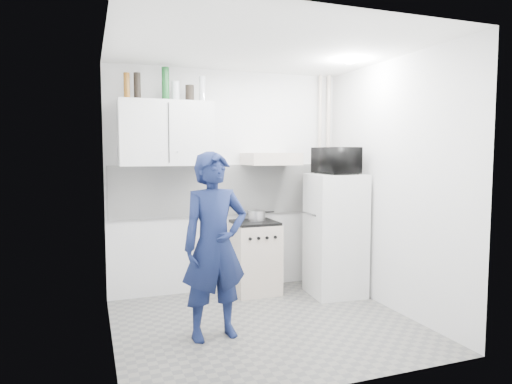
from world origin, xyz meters
name	(u,v)px	position (x,y,z in m)	size (l,w,h in m)	color
floor	(266,325)	(0.00, 0.00, 0.00)	(2.80, 2.80, 0.00)	slate
ceiling	(267,47)	(0.00, 0.00, 2.60)	(2.80, 2.80, 0.00)	white
wall_back	(228,182)	(0.00, 1.25, 1.30)	(2.80, 2.80, 0.00)	silver
wall_left	(109,194)	(-1.40, 0.00, 1.30)	(2.60, 2.60, 0.00)	silver
wall_right	(392,186)	(1.40, 0.00, 1.30)	(2.60, 2.60, 0.00)	silver
person	(215,246)	(-0.53, -0.11, 0.83)	(0.60, 0.39, 1.65)	#131D44
stove	(255,258)	(0.25, 1.00, 0.41)	(0.51, 0.51, 0.82)	beige
fridge	(335,235)	(1.10, 0.62, 0.70)	(0.58, 0.58, 1.40)	silver
stove_top	(255,222)	(0.25, 1.00, 0.83)	(0.49, 0.49, 0.03)	black
saucepan	(257,215)	(0.30, 1.07, 0.90)	(0.21, 0.21, 0.11)	silver
microwave	(336,161)	(1.10, 0.62, 1.55)	(0.37, 0.55, 0.30)	black
bottle_a	(127,86)	(-1.15, 1.07, 2.34)	(0.06, 0.06, 0.27)	brown
bottle_b	(137,86)	(-1.04, 1.07, 2.34)	(0.07, 0.07, 0.28)	black
bottle_d	(166,84)	(-0.75, 1.07, 2.38)	(0.08, 0.08, 0.36)	#144C1E
canister_a	(176,91)	(-0.64, 1.07, 2.31)	(0.08, 0.08, 0.21)	#B2B7BC
canister_b	(190,93)	(-0.48, 1.07, 2.29)	(0.09, 0.09, 0.18)	black
bottle_e	(202,89)	(-0.34, 1.07, 2.34)	(0.07, 0.07, 0.28)	#B2B7BC
upper_cabinet	(166,133)	(-0.75, 1.07, 1.85)	(1.00, 0.35, 0.70)	silver
range_hood	(271,159)	(0.45, 1.00, 1.57)	(0.60, 0.50, 0.14)	beige
backsplash	(228,190)	(0.00, 1.24, 1.20)	(2.74, 0.03, 0.60)	white
pipe_a	(328,180)	(1.30, 1.17, 1.30)	(0.05, 0.05, 2.60)	beige
pipe_b	(319,180)	(1.18, 1.17, 1.30)	(0.04, 0.04, 2.60)	beige
ceiling_spot_fixture	(350,62)	(1.00, 0.20, 2.57)	(0.10, 0.10, 0.02)	white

